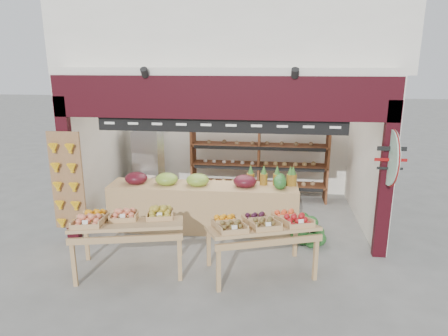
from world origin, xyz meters
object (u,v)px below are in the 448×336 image
display_table_right (261,225)px  watermelon_pile (308,232)px  back_shelving (259,149)px  display_table_left (122,221)px  mid_counter (203,205)px  cardboard_stack (154,196)px  refrigerator (150,161)px

display_table_right → watermelon_pile: (0.83, 1.21, -0.62)m
back_shelving → display_table_left: size_ratio=1.76×
mid_counter → display_table_left: 1.97m
display_table_right → cardboard_stack: bearing=133.5°
back_shelving → refrigerator: size_ratio=1.80×
cardboard_stack → watermelon_pile: 3.65m
back_shelving → mid_counter: (-1.00, -1.97, -0.74)m
back_shelving → watermelon_pile: bearing=-66.3°
display_table_left → display_table_right: (2.16, 0.13, 0.00)m
display_table_left → watermelon_pile: 3.34m
mid_counter → cardboard_stack: bearing=140.4°
display_table_left → refrigerator: bearing=100.5°
back_shelving → display_table_left: back_shelving is taller
refrigerator → display_table_left: (0.65, -3.52, -0.09)m
refrigerator → mid_counter: 2.49m
cardboard_stack → display_table_right: 3.70m
display_table_right → watermelon_pile: size_ratio=2.75×
back_shelving → display_table_right: (0.18, -3.52, -0.43)m
back_shelving → mid_counter: bearing=-117.0°
mid_counter → display_table_left: bearing=-120.1°
refrigerator → mid_counter: bearing=-65.8°
display_table_right → refrigerator: bearing=129.7°
display_table_right → watermelon_pile: 1.60m
back_shelving → display_table_right: 3.55m
cardboard_stack → display_table_right: size_ratio=0.60×
back_shelving → watermelon_pile: back_shelving is taller
back_shelving → display_table_right: back_shelving is taller
refrigerator → mid_counter: size_ratio=0.49×
refrigerator → cardboard_stack: bearing=-85.7°
refrigerator → display_table_right: refrigerator is taller
display_table_left → display_table_right: size_ratio=1.00×
mid_counter → watermelon_pile: 2.07m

